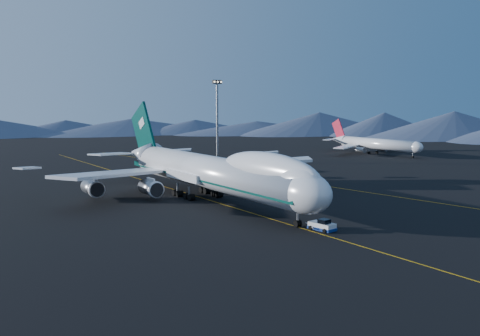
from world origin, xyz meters
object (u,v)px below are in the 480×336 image
pushback_tug (322,227)px  floodlight_mast (217,121)px  service_van (306,169)px  second_jet (374,144)px  boeing_747 (211,171)px

pushback_tug → floodlight_mast: (33.30, 85.74, 12.60)m
pushback_tug → service_van: bearing=43.5°
second_jet → service_van: size_ratio=9.82×
pushback_tug → floodlight_mast: 92.84m
pushback_tug → service_van: 68.41m
second_jet → service_van: 59.51m
pushback_tug → floodlight_mast: bearing=60.8°
boeing_747 → service_van: (44.29, 23.31, -5.19)m
second_jet → floodlight_mast: 64.41m
boeing_747 → pushback_tug: bearing=-86.8°
pushback_tug → second_jet: second_jet is taller
service_van → floodlight_mast: bearing=105.6°
second_jet → floodlight_mast: bearing=172.0°
pushback_tug → second_jet: bearing=31.1°
service_van → boeing_747: bearing=-152.8°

